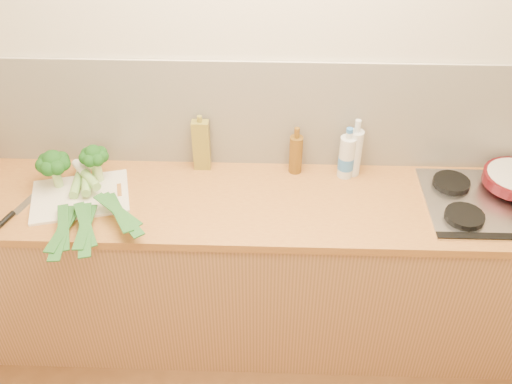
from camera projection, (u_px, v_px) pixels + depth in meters
room_shell at (266, 115)px, 2.66m from camera, size 3.50×3.50×3.50m
counter at (263, 268)px, 2.87m from camera, size 3.20×0.62×0.90m
gas_hob at (491, 202)px, 2.56m from camera, size 0.58×0.50×0.04m
chopping_board at (80, 196)px, 2.60m from camera, size 0.50×0.41×0.01m
broccoli_left at (53, 163)px, 2.57m from camera, size 0.15×0.16×0.19m
broccoli_right at (94, 157)px, 2.61m from camera, size 0.13×0.14×0.19m
leek_front at (73, 195)px, 2.56m from camera, size 0.13×0.69×0.04m
leek_mid at (86, 194)px, 2.54m from camera, size 0.22×0.66×0.04m
leek_back at (98, 189)px, 2.54m from camera, size 0.44×0.53×0.04m
chefs_knife at (10, 217)px, 2.48m from camera, size 0.13×0.32×0.02m
oil_tin at (201, 145)px, 2.71m from camera, size 0.08×0.05×0.29m
glass_bottle at (354, 152)px, 2.68m from camera, size 0.07×0.07×0.30m
amber_bottle at (296, 154)px, 2.70m from camera, size 0.06×0.06×0.24m
water_bottle at (346, 158)px, 2.68m from camera, size 0.08×0.08×0.24m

